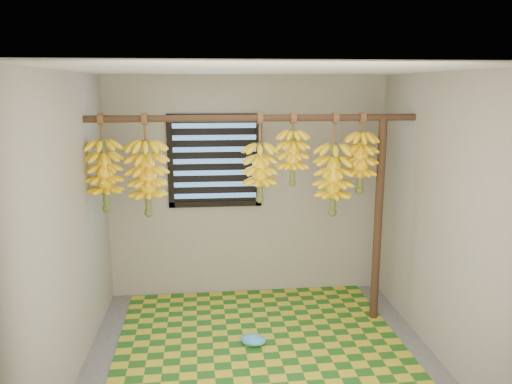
{
  "coord_description": "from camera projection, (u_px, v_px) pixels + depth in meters",
  "views": [
    {
      "loc": [
        -0.43,
        -3.81,
        2.28
      ],
      "look_at": [
        0.0,
        0.55,
        1.35
      ],
      "focal_mm": 35.0,
      "sensor_mm": 36.0,
      "label": 1
    }
  ],
  "objects": [
    {
      "name": "banana_bunch_f",
      "position": [
        361.0,
        162.0,
        4.67
      ],
      "size": [
        0.3,
        0.3,
        0.76
      ],
      "color": "brown",
      "rests_on": "hanging_pole"
    },
    {
      "name": "woven_mat",
      "position": [
        258.0,
        334.0,
        4.67
      ],
      "size": [
        2.6,
        2.1,
        0.01
      ],
      "primitive_type": "cube",
      "rotation": [
        0.0,
        0.0,
        0.02
      ],
      "color": "#205A1A",
      "rests_on": "floor"
    },
    {
      "name": "window",
      "position": [
        215.0,
        161.0,
        5.32
      ],
      "size": [
        1.0,
        0.04,
        1.0
      ],
      "color": "black",
      "rests_on": "wall_back"
    },
    {
      "name": "wall_right",
      "position": [
        444.0,
        220.0,
        4.12
      ],
      "size": [
        0.01,
        3.0,
        2.4
      ],
      "primitive_type": "cube",
      "color": "gray",
      "rests_on": "floor"
    },
    {
      "name": "wall_left",
      "position": [
        68.0,
        230.0,
        3.83
      ],
      "size": [
        0.01,
        3.0,
        2.4
      ],
      "primitive_type": "cube",
      "color": "gray",
      "rests_on": "floor"
    },
    {
      "name": "plastic_bag",
      "position": [
        253.0,
        340.0,
        4.46
      ],
      "size": [
        0.27,
        0.23,
        0.09
      ],
      "primitive_type": "ellipsoid",
      "rotation": [
        0.0,
        0.0,
        -0.32
      ],
      "color": "#3DA0E5",
      "rests_on": "woven_mat"
    },
    {
      "name": "hanging_pole",
      "position": [
        254.0,
        118.0,
        4.49
      ],
      "size": [
        3.0,
        0.06,
        0.06
      ],
      "primitive_type": "cylinder",
      "rotation": [
        0.0,
        1.57,
        0.0
      ],
      "color": "#42281A",
      "rests_on": "wall_left"
    },
    {
      "name": "banana_bunch_a",
      "position": [
        105.0,
        175.0,
        4.46
      ],
      "size": [
        0.33,
        0.33,
        0.87
      ],
      "color": "brown",
      "rests_on": "hanging_pole"
    },
    {
      "name": "wall_back",
      "position": [
        247.0,
        187.0,
        5.44
      ],
      "size": [
        3.0,
        0.01,
        2.4
      ],
      "primitive_type": "cube",
      "color": "gray",
      "rests_on": "floor"
    },
    {
      "name": "support_post",
      "position": [
        378.0,
        222.0,
        4.81
      ],
      "size": [
        0.08,
        0.08,
        2.0
      ],
      "primitive_type": "cylinder",
      "color": "#42281A",
      "rests_on": "floor"
    },
    {
      "name": "banana_bunch_c",
      "position": [
        260.0,
        172.0,
        4.6
      ],
      "size": [
        0.31,
        0.31,
        0.82
      ],
      "color": "brown",
      "rests_on": "hanging_pole"
    },
    {
      "name": "ceiling",
      "position": [
        263.0,
        69.0,
        3.72
      ],
      "size": [
        3.0,
        3.0,
        0.01
      ],
      "primitive_type": "cube",
      "color": "silver",
      "rests_on": "wall_back"
    },
    {
      "name": "floor",
      "position": [
        262.0,
        362.0,
        4.22
      ],
      "size": [
        3.0,
        3.0,
        0.01
      ],
      "primitive_type": "cube",
      "color": "#555555",
      "rests_on": "ground"
    },
    {
      "name": "banana_bunch_e",
      "position": [
        333.0,
        180.0,
        4.68
      ],
      "size": [
        0.36,
        0.36,
        0.97
      ],
      "color": "brown",
      "rests_on": "hanging_pole"
    },
    {
      "name": "banana_bunch_d",
      "position": [
        293.0,
        157.0,
        4.6
      ],
      "size": [
        0.3,
        0.3,
        0.67
      ],
      "color": "brown",
      "rests_on": "hanging_pole"
    },
    {
      "name": "banana_bunch_b",
      "position": [
        147.0,
        178.0,
        4.51
      ],
      "size": [
        0.36,
        0.36,
        0.93
      ],
      "color": "brown",
      "rests_on": "hanging_pole"
    }
  ]
}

